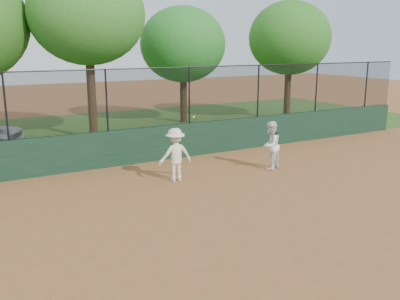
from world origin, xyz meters
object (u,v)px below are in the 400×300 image
tree_2 (87,14)px  tree_4 (290,38)px  player_main (175,155)px  tree_3 (183,45)px  player_second (270,145)px

tree_2 → tree_4: 10.64m
player_main → tree_2: (-0.39, 7.13, 4.34)m
player_main → tree_2: bearing=93.1°
player_main → tree_3: tree_3 is taller
player_main → player_second: bearing=-7.0°
tree_2 → tree_3: 5.71m
player_second → tree_2: tree_2 is taller
player_main → tree_4: (10.22, 7.12, 3.47)m
tree_2 → tree_3: tree_2 is taller
tree_3 → tree_4: (5.33, -1.84, 0.33)m
player_main → tree_3: 10.68m
tree_3 → player_main: bearing=-118.6°
tree_2 → player_second: bearing=-64.5°
player_second → tree_4: (7.01, 7.52, 3.48)m
player_second → tree_4: bearing=-160.0°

